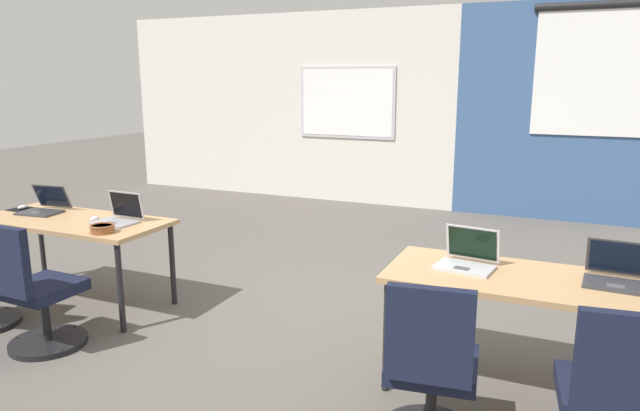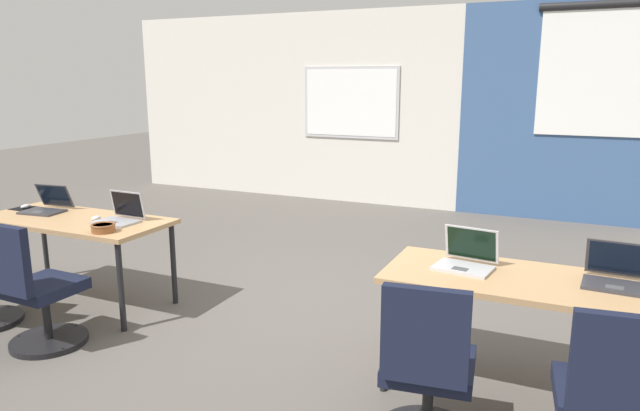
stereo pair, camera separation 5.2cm
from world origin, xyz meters
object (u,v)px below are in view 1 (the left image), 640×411
(mouse_near_left_end, at_px, (23,207))
(snack_bowl, at_px, (102,228))
(desk_near_right, at_px, (527,287))
(laptop_near_right_end, at_px, (617,275))
(chair_near_right_inner, at_px, (431,379))
(laptop_near_left_inner, at_px, (119,216))
(desk_near_left, at_px, (73,226))
(mouse_near_left_inner, at_px, (94,219))
(laptop_near_left_end, at_px, (44,207))
(chair_near_left_inner, at_px, (35,298))
(laptop_near_right_inner, at_px, (467,259))

(mouse_near_left_end, bearing_deg, snack_bowl, -14.65)
(desk_near_right, relative_size, laptop_near_right_end, 4.60)
(mouse_near_left_end, relative_size, chair_near_right_inner, 0.12)
(laptop_near_left_inner, bearing_deg, desk_near_left, -169.35)
(laptop_near_left_inner, distance_m, snack_bowl, 0.31)
(mouse_near_left_inner, relative_size, laptop_near_left_end, 0.30)
(desk_near_left, height_order, laptop_near_left_end, laptop_near_left_end)
(laptop_near_right_end, bearing_deg, snack_bowl, -171.08)
(laptop_near_left_end, bearing_deg, snack_bowl, -24.91)
(laptop_near_left_inner, height_order, laptop_near_left_end, laptop_near_left_inner)
(desk_near_left, bearing_deg, snack_bowl, -22.83)
(laptop_near_right_end, relative_size, mouse_near_left_end, 3.26)
(mouse_near_left_inner, distance_m, chair_near_right_inner, 3.04)
(desk_near_right, xyz_separation_m, chair_near_left_inner, (-3.09, -0.75, -0.28))
(desk_near_right, height_order, mouse_near_left_end, mouse_near_left_end)
(desk_near_left, bearing_deg, laptop_near_right_end, 1.35)
(mouse_near_left_inner, height_order, chair_near_left_inner, chair_near_left_inner)
(desk_near_left, height_order, mouse_near_left_end, mouse_near_left_end)
(laptop_near_right_inner, height_order, snack_bowl, laptop_near_right_inner)
(desk_near_left, xyz_separation_m, mouse_near_left_inner, (0.21, 0.03, 0.08))
(desk_near_right, distance_m, mouse_near_left_inner, 3.29)
(laptop_near_left_inner, relative_size, laptop_near_right_end, 0.98)
(desk_near_right, height_order, mouse_near_left_inner, mouse_near_left_inner)
(laptop_near_right_end, height_order, snack_bowl, laptop_near_right_end)
(desk_near_left, bearing_deg, laptop_near_right_inner, 1.03)
(laptop_near_left_end, distance_m, chair_near_right_inner, 3.65)
(laptop_near_left_end, bearing_deg, desk_near_right, -7.83)
(mouse_near_left_inner, distance_m, laptop_near_right_inner, 2.94)
(desk_near_right, height_order, chair_near_right_inner, chair_near_right_inner)
(mouse_near_left_inner, bearing_deg, snack_bowl, -37.69)
(laptop_near_left_end, height_order, mouse_near_left_end, laptop_near_left_end)
(desk_near_right, distance_m, laptop_near_right_end, 0.48)
(chair_near_left_inner, xyz_separation_m, laptop_near_right_inner, (2.74, 0.81, 0.39))
(desk_near_right, height_order, laptop_near_left_inner, laptop_near_left_inner)
(laptop_near_right_inner, bearing_deg, desk_near_right, -1.12)
(laptop_near_left_end, bearing_deg, chair_near_right_inner, -19.76)
(laptop_near_left_inner, distance_m, chair_near_left_inner, 0.91)
(laptop_near_left_inner, bearing_deg, laptop_near_right_inner, 1.85)
(chair_near_right_inner, bearing_deg, mouse_near_left_inner, -21.94)
(laptop_near_right_inner, bearing_deg, desk_near_left, -171.06)
(chair_near_left_inner, distance_m, chair_near_right_inner, 2.72)
(laptop_near_right_end, bearing_deg, laptop_near_left_inner, -176.01)
(laptop_near_right_end, height_order, laptop_near_left_end, laptop_near_right_end)
(laptop_near_right_end, xyz_separation_m, laptop_near_left_end, (-4.36, -0.01, -0.00))
(desk_near_right, xyz_separation_m, chair_near_right_inner, (-0.37, -0.74, -0.28))
(chair_near_left_inner, relative_size, mouse_near_left_end, 8.61)
(laptop_near_right_inner, relative_size, chair_near_right_inner, 0.40)
(mouse_near_left_inner, distance_m, snack_bowl, 0.42)
(laptop_near_left_end, bearing_deg, laptop_near_right_end, -6.47)
(laptop_near_left_inner, height_order, snack_bowl, laptop_near_left_inner)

